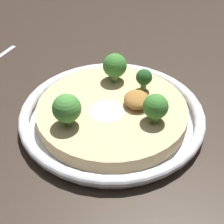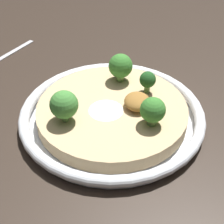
{
  "view_description": "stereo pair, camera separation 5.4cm",
  "coord_description": "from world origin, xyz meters",
  "px_view_note": "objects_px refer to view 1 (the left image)",
  "views": [
    {
      "loc": [
        0.42,
        -0.04,
        0.36
      ],
      "look_at": [
        0.0,
        0.0,
        0.02
      ],
      "focal_mm": 55.0,
      "sensor_mm": 36.0,
      "label": 1
    },
    {
      "loc": [
        0.42,
        0.01,
        0.36
      ],
      "look_at": [
        0.0,
        0.0,
        0.02
      ],
      "focal_mm": 55.0,
      "sensor_mm": 36.0,
      "label": 2
    }
  ],
  "objects_px": {
    "broccoli_back": "(144,78)",
    "risotto_bowl": "(112,114)",
    "broccoli_back_right": "(156,107)",
    "broccoli_front_right": "(67,109)",
    "broccoli_back_left": "(115,66)"
  },
  "relations": [
    {
      "from": "risotto_bowl",
      "to": "broccoli_back",
      "type": "relative_size",
      "value": 7.74
    },
    {
      "from": "broccoli_front_right",
      "to": "risotto_bowl",
      "type": "bearing_deg",
      "value": 117.24
    },
    {
      "from": "broccoli_back_right",
      "to": "broccoli_back_left",
      "type": "height_order",
      "value": "broccoli_back_left"
    },
    {
      "from": "risotto_bowl",
      "to": "broccoli_back_left",
      "type": "relative_size",
      "value": 5.98
    },
    {
      "from": "broccoli_back_right",
      "to": "broccoli_back_left",
      "type": "xyz_separation_m",
      "value": [
        -0.11,
        -0.05,
        0.0
      ]
    },
    {
      "from": "risotto_bowl",
      "to": "broccoli_back_right",
      "type": "relative_size",
      "value": 6.55
    },
    {
      "from": "broccoli_back",
      "to": "broccoli_back_left",
      "type": "xyz_separation_m",
      "value": [
        -0.03,
        -0.04,
        0.0
      ]
    },
    {
      "from": "broccoli_back",
      "to": "risotto_bowl",
      "type": "bearing_deg",
      "value": -54.89
    },
    {
      "from": "broccoli_back",
      "to": "broccoli_back_left",
      "type": "distance_m",
      "value": 0.06
    },
    {
      "from": "risotto_bowl",
      "to": "broccoli_back_right",
      "type": "bearing_deg",
      "value": 55.85
    },
    {
      "from": "broccoli_front_right",
      "to": "broccoli_back",
      "type": "relative_size",
      "value": 1.33
    },
    {
      "from": "risotto_bowl",
      "to": "broccoli_back_left",
      "type": "xyz_separation_m",
      "value": [
        -0.07,
        0.01,
        0.04
      ]
    },
    {
      "from": "broccoli_front_right",
      "to": "broccoli_back_right",
      "type": "relative_size",
      "value": 1.12
    },
    {
      "from": "risotto_bowl",
      "to": "broccoli_front_right",
      "type": "relative_size",
      "value": 5.83
    },
    {
      "from": "broccoli_back",
      "to": "broccoli_back_left",
      "type": "height_order",
      "value": "broccoli_back_left"
    }
  ]
}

